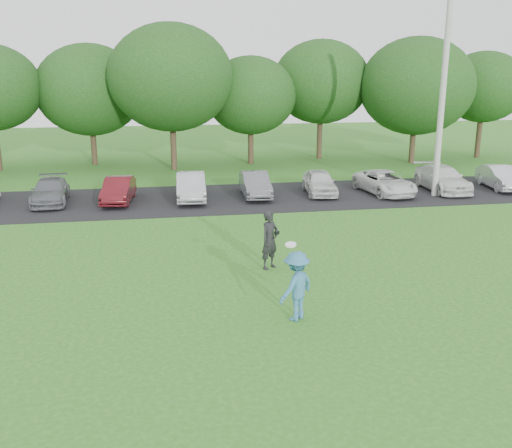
% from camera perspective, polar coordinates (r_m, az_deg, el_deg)
% --- Properties ---
extents(ground, '(100.00, 100.00, 0.00)m').
position_cam_1_polar(ground, '(15.03, 2.28, -8.28)').
color(ground, '#2A671D').
rests_on(ground, ground).
extents(parking_lot, '(32.00, 6.50, 0.03)m').
position_cam_1_polar(parking_lot, '(27.29, -3.38, 2.59)').
color(parking_lot, black).
rests_on(parking_lot, ground).
extents(utility_pole, '(0.28, 0.28, 9.57)m').
position_cam_1_polar(utility_pole, '(28.53, 18.15, 12.10)').
color(utility_pole, '#ABAAA5').
rests_on(utility_pole, ground).
extents(frisbee_player, '(1.29, 1.21, 2.03)m').
position_cam_1_polar(frisbee_player, '(14.03, 4.05, -6.20)').
color(frisbee_player, teal).
rests_on(frisbee_player, ground).
extents(camera_bystander, '(0.80, 0.76, 1.84)m').
position_cam_1_polar(camera_bystander, '(17.52, 1.39, -1.59)').
color(camera_bystander, black).
rests_on(camera_bystander, ground).
extents(parked_cars, '(30.55, 4.68, 1.25)m').
position_cam_1_polar(parked_cars, '(27.05, -4.95, 3.76)').
color(parked_cars, '#515458').
rests_on(parked_cars, parking_lot).
extents(tree_row, '(42.39, 9.85, 8.64)m').
position_cam_1_polar(tree_row, '(36.51, -2.85, 13.56)').
color(tree_row, '#38281C').
rests_on(tree_row, ground).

